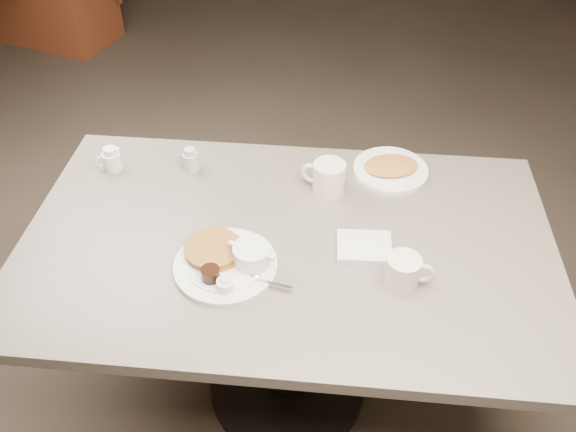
# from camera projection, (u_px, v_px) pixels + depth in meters

# --- Properties ---
(room) EXTENTS (7.04, 8.04, 2.84)m
(room) POSITION_uv_depth(u_px,v_px,m) (287.00, 14.00, 1.20)
(room) COLOR #4C3F33
(room) RESTS_ON ground
(diner_table) EXTENTS (1.50, 0.90, 0.75)m
(diner_table) POSITION_uv_depth(u_px,v_px,m) (287.00, 280.00, 1.75)
(diner_table) COLOR slate
(diner_table) RESTS_ON ground
(main_plate) EXTENTS (0.36, 0.36, 0.07)m
(main_plate) POSITION_uv_depth(u_px,v_px,m) (229.00, 260.00, 1.55)
(main_plate) COLOR white
(main_plate) RESTS_ON diner_table
(coffee_mug_near) EXTENTS (0.13, 0.09, 0.09)m
(coffee_mug_near) POSITION_uv_depth(u_px,v_px,m) (404.00, 272.00, 1.48)
(coffee_mug_near) COLOR beige
(coffee_mug_near) RESTS_ON diner_table
(napkin) EXTENTS (0.15, 0.13, 0.02)m
(napkin) POSITION_uv_depth(u_px,v_px,m) (364.00, 247.00, 1.60)
(napkin) COLOR silver
(napkin) RESTS_ON diner_table
(coffee_mug_far) EXTENTS (0.15, 0.12, 0.10)m
(coffee_mug_far) POSITION_uv_depth(u_px,v_px,m) (328.00, 177.00, 1.77)
(coffee_mug_far) COLOR white
(coffee_mug_far) RESTS_ON diner_table
(creamer_left) EXTENTS (0.09, 0.06, 0.08)m
(creamer_left) POSITION_uv_depth(u_px,v_px,m) (112.00, 160.00, 1.86)
(creamer_left) COLOR white
(creamer_left) RESTS_ON diner_table
(creamer_right) EXTENTS (0.07, 0.06, 0.08)m
(creamer_right) POSITION_uv_depth(u_px,v_px,m) (191.00, 160.00, 1.85)
(creamer_right) COLOR #BBBCB7
(creamer_right) RESTS_ON diner_table
(hash_plate) EXTENTS (0.29, 0.29, 0.04)m
(hash_plate) POSITION_uv_depth(u_px,v_px,m) (391.00, 168.00, 1.86)
(hash_plate) COLOR white
(hash_plate) RESTS_ON diner_table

